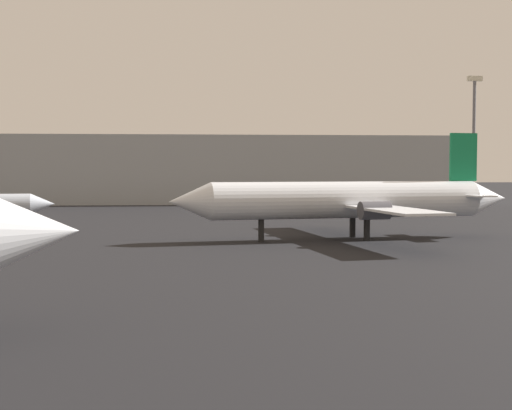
{
  "coord_description": "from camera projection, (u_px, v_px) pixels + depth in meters",
  "views": [
    {
      "loc": [
        1.47,
        -9.14,
        6.67
      ],
      "look_at": [
        7.24,
        54.88,
        3.22
      ],
      "focal_mm": 48.87,
      "sensor_mm": 36.0,
      "label": 1
    }
  ],
  "objects": [
    {
      "name": "airplane_distant",
      "position": [
        349.0,
        200.0,
        64.62
      ],
      "size": [
        33.24,
        28.02,
        10.01
      ],
      "rotation": [
        0.0,
        0.0,
        3.29
      ],
      "color": "silver",
      "rests_on": "ground_plane"
    },
    {
      "name": "terminal_building",
      "position": [
        230.0,
        170.0,
        135.95
      ],
      "size": [
        83.16,
        22.09,
        12.61
      ],
      "primitive_type": "cube",
      "color": "#999EA3",
      "rests_on": "ground_plane"
    },
    {
      "name": "light_mast_right",
      "position": [
        474.0,
        135.0,
        109.79
      ],
      "size": [
        2.4,
        0.5,
        21.09
      ],
      "color": "slate",
      "rests_on": "ground_plane"
    }
  ]
}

